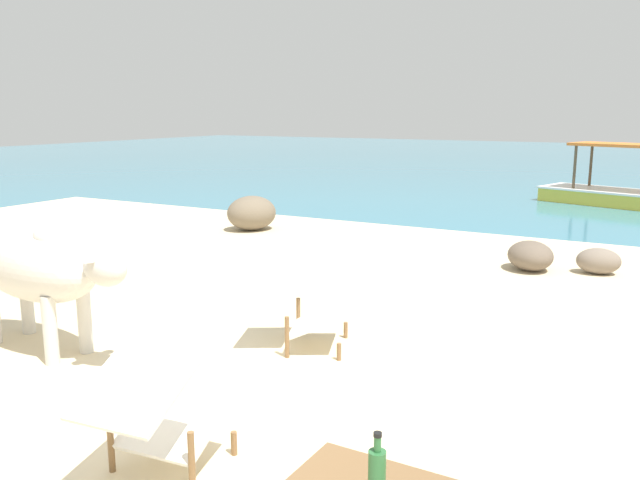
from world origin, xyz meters
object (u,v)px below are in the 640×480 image
cow (37,266)px  boat_yellow (632,193)px  deck_chair_far (154,410)px  bottle (377,476)px  deck_chair_near (299,302)px

cow → boat_yellow: boat_yellow is taller
cow → boat_yellow: bearing=78.2°
cow → deck_chair_far: size_ratio=2.34×
cow → bottle: (3.57, -1.33, -0.12)m
cow → boat_yellow: size_ratio=0.49×
deck_chair_near → bottle: bearing=-74.4°
deck_chair_near → deck_chair_far: bearing=-101.5°
bottle → cow: bearing=159.6°
deck_chair_near → deck_chair_far: (0.33, -2.06, 0.00)m
cow → deck_chair_near: 2.13m
cow → bottle: size_ratio=6.44×
bottle → deck_chair_near: size_ratio=0.33×
deck_chair_near → cow: bearing=-170.5°
deck_chair_near → boat_yellow: bearing=59.2°
bottle → deck_chair_far: size_ratio=0.36×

